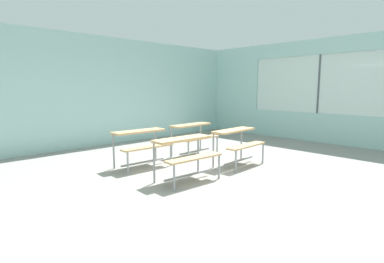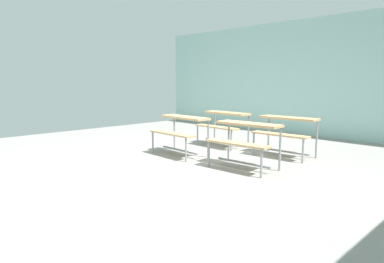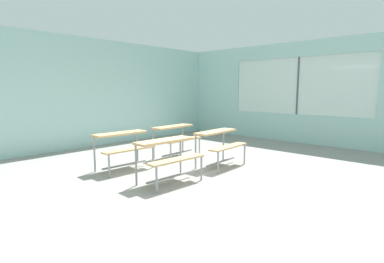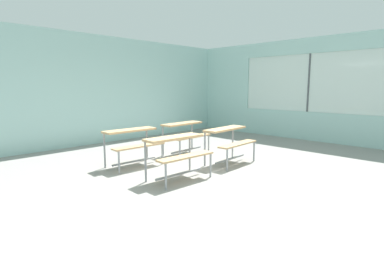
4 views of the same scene
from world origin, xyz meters
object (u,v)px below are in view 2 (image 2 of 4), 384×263
Objects in this scene: desk_bench_r1c0 at (223,120)px; desk_bench_r0c1 at (245,134)px; desk_bench_r1c1 at (286,127)px; desk_bench_r0c0 at (181,126)px.

desk_bench_r0c1 is at bearing -37.37° from desk_bench_r1c0.
desk_bench_r1c1 is at bearing 87.79° from desk_bench_r0c1.
desk_bench_r0c0 and desk_bench_r1c0 have the same top height.
desk_bench_r1c0 is at bearing 178.69° from desk_bench_r1c1.
desk_bench_r0c1 is 1.00× the size of desk_bench_r1c1.
desk_bench_r1c0 is 1.50m from desk_bench_r1c1.
desk_bench_r0c0 is at bearing -86.31° from desk_bench_r1c0.
desk_bench_r0c1 is at bearing -91.63° from desk_bench_r1c1.
desk_bench_r1c0 and desk_bench_r1c1 have the same top height.
desk_bench_r1c0 is (-1.52, 1.26, 0.00)m from desk_bench_r0c1.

